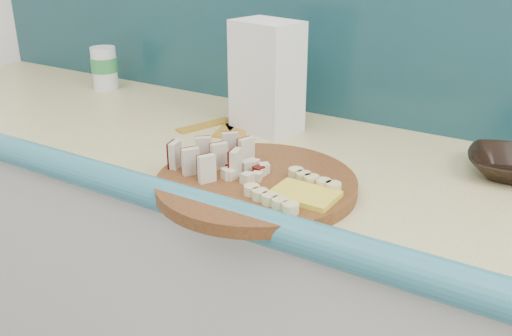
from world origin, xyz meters
The scene contains 10 objects.
kitchen_counter centered at (0.10, 1.50, 0.46)m, with size 2.20×0.63×0.91m.
backsplash centered at (0.10, 1.79, 1.16)m, with size 2.20×0.02×0.50m, color teal.
cutting_board centered at (0.27, 1.31, 0.92)m, with size 0.36×0.36×0.02m, color #4C2110.
apple_wedges centered at (0.18, 1.31, 0.96)m, with size 0.14×0.15×0.05m.
apple_chunks centered at (0.25, 1.32, 0.94)m, with size 0.06×0.06×0.02m.
banana_slices centered at (0.36, 1.29, 0.94)m, with size 0.14×0.15×0.02m.
flour_bag centered at (0.12, 1.60, 1.03)m, with size 0.15×0.10×0.25m, color white.
canister centered at (-0.47, 1.67, 0.97)m, with size 0.08×0.08×0.12m.
sponge centered at (0.38, 1.29, 0.93)m, with size 0.11×0.08×0.03m, color yellow.
banana_peel centered at (0.03, 1.55, 0.91)m, with size 0.20×0.17×0.01m.
Camera 1 is at (0.77, 0.52, 1.35)m, focal length 40.00 mm.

